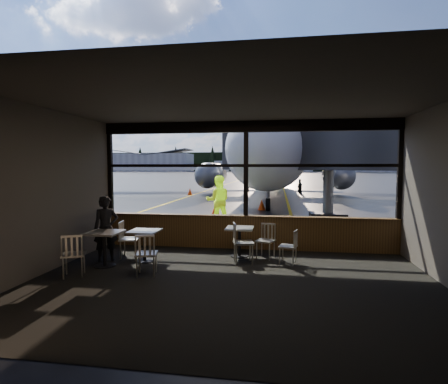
% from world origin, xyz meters
% --- Properties ---
extents(ground_plane, '(520.00, 520.00, 0.00)m').
position_xyz_m(ground_plane, '(0.00, 120.00, 0.00)').
color(ground_plane, black).
rests_on(ground_plane, ground).
extents(carpet_floor, '(8.00, 6.00, 0.01)m').
position_xyz_m(carpet_floor, '(0.00, -3.00, 0.01)').
color(carpet_floor, black).
rests_on(carpet_floor, ground).
extents(ceiling, '(8.00, 6.00, 0.04)m').
position_xyz_m(ceiling, '(0.00, -3.00, 3.50)').
color(ceiling, '#38332D').
rests_on(ceiling, ground).
extents(wall_left, '(0.04, 6.00, 3.50)m').
position_xyz_m(wall_left, '(-4.00, -3.00, 1.75)').
color(wall_left, '#524A42').
rests_on(wall_left, ground).
extents(wall_back, '(8.00, 0.04, 3.50)m').
position_xyz_m(wall_back, '(0.00, -6.00, 1.75)').
color(wall_back, '#524A42').
rests_on(wall_back, ground).
extents(window_sill, '(8.00, 0.28, 0.90)m').
position_xyz_m(window_sill, '(0.00, 0.00, 0.45)').
color(window_sill, '#4B3117').
rests_on(window_sill, ground).
extents(window_header, '(8.00, 0.18, 0.30)m').
position_xyz_m(window_header, '(0.00, 0.00, 3.35)').
color(window_header, black).
rests_on(window_header, ground).
extents(mullion_left, '(0.12, 0.12, 2.60)m').
position_xyz_m(mullion_left, '(-3.95, 0.00, 2.20)').
color(mullion_left, black).
rests_on(mullion_left, ground).
extents(mullion_centre, '(0.12, 0.12, 2.60)m').
position_xyz_m(mullion_centre, '(0.00, 0.00, 2.20)').
color(mullion_centre, black).
rests_on(mullion_centre, ground).
extents(mullion_right, '(0.12, 0.12, 2.60)m').
position_xyz_m(mullion_right, '(3.95, 0.00, 2.20)').
color(mullion_right, black).
rests_on(mullion_right, ground).
extents(window_transom, '(8.00, 0.10, 0.08)m').
position_xyz_m(window_transom, '(0.00, 0.00, 2.30)').
color(window_transom, black).
rests_on(window_transom, ground).
extents(airliner, '(31.09, 37.22, 11.31)m').
position_xyz_m(airliner, '(0.45, 21.20, 5.66)').
color(airliner, white).
rests_on(airliner, ground_plane).
extents(jet_bridge, '(8.96, 10.95, 4.78)m').
position_xyz_m(jet_bridge, '(3.60, 5.50, 2.39)').
color(jet_bridge, '#2B2B2D').
rests_on(jet_bridge, ground_plane).
extents(cafe_table_near, '(0.68, 0.68, 0.74)m').
position_xyz_m(cafe_table_near, '(-0.08, -0.89, 0.37)').
color(cafe_table_near, '#A5A097').
rests_on(cafe_table_near, carpet_floor).
extents(cafe_table_mid, '(0.68, 0.68, 0.75)m').
position_xyz_m(cafe_table_mid, '(-2.27, -1.67, 0.38)').
color(cafe_table_mid, gray).
rests_on(cafe_table_mid, carpet_floor).
extents(cafe_table_left, '(0.73, 0.73, 0.80)m').
position_xyz_m(cafe_table_left, '(-3.01, -2.22, 0.40)').
color(cafe_table_left, gray).
rests_on(cafe_table_left, carpet_floor).
extents(chair_near_e, '(0.54, 0.54, 0.81)m').
position_xyz_m(chair_near_e, '(1.11, -1.37, 0.40)').
color(chair_near_e, '#B9B4A7').
rests_on(chair_near_e, carpet_floor).
extents(chair_near_w, '(0.63, 0.63, 0.96)m').
position_xyz_m(chair_near_w, '(0.08, -1.48, 0.48)').
color(chair_near_w, '#ABA69A').
rests_on(chair_near_w, carpet_floor).
extents(chair_near_n, '(0.60, 0.60, 0.86)m').
position_xyz_m(chair_near_n, '(0.58, -0.95, 0.43)').
color(chair_near_n, '#A9A499').
rests_on(chair_near_n, carpet_floor).
extents(chair_mid_s, '(0.59, 0.59, 0.90)m').
position_xyz_m(chair_mid_s, '(-1.83, -2.70, 0.45)').
color(chair_mid_s, '#BDB7AA').
rests_on(chair_mid_s, carpet_floor).
extents(chair_mid_w, '(0.58, 0.58, 0.92)m').
position_xyz_m(chair_mid_w, '(-2.76, -1.42, 0.46)').
color(chair_mid_w, beige).
rests_on(chair_mid_w, carpet_floor).
extents(chair_left_s, '(0.65, 0.65, 0.91)m').
position_xyz_m(chair_left_s, '(-3.27, -3.02, 0.46)').
color(chair_left_s, '#ADA89C').
rests_on(chair_left_s, carpet_floor).
extents(passenger, '(0.69, 0.63, 1.57)m').
position_xyz_m(passenger, '(-3.20, -1.77, 0.79)').
color(passenger, black).
rests_on(passenger, carpet_floor).
extents(ground_crew, '(1.08, 0.92, 1.94)m').
position_xyz_m(ground_crew, '(-1.41, 3.71, 0.97)').
color(ground_crew, '#BFF219').
rests_on(ground_crew, ground_plane).
extents(cone_nose, '(0.41, 0.41, 0.56)m').
position_xyz_m(cone_nose, '(0.04, 8.94, 0.28)').
color(cone_nose, '#E94507').
rests_on(cone_nose, ground_plane).
extents(cone_wing, '(0.40, 0.40, 0.56)m').
position_xyz_m(cone_wing, '(-6.25, 18.24, 0.28)').
color(cone_wing, orange).
rests_on(cone_wing, ground_plane).
extents(hangar_left, '(45.00, 18.00, 11.00)m').
position_xyz_m(hangar_left, '(-70.00, 180.00, 5.50)').
color(hangar_left, silver).
rests_on(hangar_left, ground_plane).
extents(hangar_mid, '(38.00, 15.00, 10.00)m').
position_xyz_m(hangar_mid, '(0.00, 185.00, 5.00)').
color(hangar_mid, silver).
rests_on(hangar_mid, ground_plane).
extents(hangar_right, '(50.00, 20.00, 12.00)m').
position_xyz_m(hangar_right, '(60.00, 178.00, 6.00)').
color(hangar_right, silver).
rests_on(hangar_right, ground_plane).
extents(fuel_tank_a, '(8.00, 8.00, 6.00)m').
position_xyz_m(fuel_tank_a, '(-30.00, 182.00, 3.00)').
color(fuel_tank_a, silver).
rests_on(fuel_tank_a, ground_plane).
extents(fuel_tank_b, '(8.00, 8.00, 6.00)m').
position_xyz_m(fuel_tank_b, '(-20.00, 182.00, 3.00)').
color(fuel_tank_b, silver).
rests_on(fuel_tank_b, ground_plane).
extents(fuel_tank_c, '(8.00, 8.00, 6.00)m').
position_xyz_m(fuel_tank_c, '(-10.00, 182.00, 3.00)').
color(fuel_tank_c, silver).
rests_on(fuel_tank_c, ground_plane).
extents(treeline, '(360.00, 3.00, 12.00)m').
position_xyz_m(treeline, '(0.00, 210.00, 6.00)').
color(treeline, black).
rests_on(treeline, ground_plane).
extents(cone_extra, '(0.39, 0.39, 0.54)m').
position_xyz_m(cone_extra, '(-2.08, 6.89, 0.27)').
color(cone_extra, red).
rests_on(cone_extra, ground_plane).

